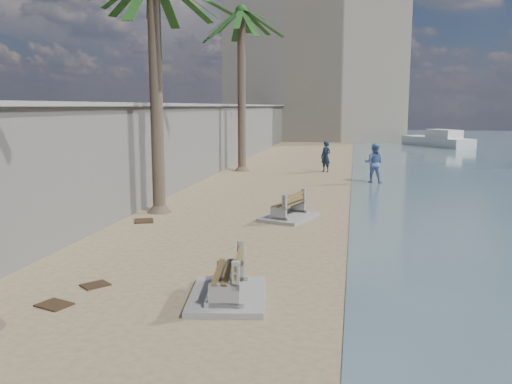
{
  "coord_description": "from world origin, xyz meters",
  "views": [
    {
      "loc": [
        2.08,
        -7.22,
        3.5
      ],
      "look_at": [
        -0.5,
        7.0,
        1.2
      ],
      "focal_mm": 38.0,
      "sensor_mm": 36.0,
      "label": 1
    }
  ],
  "objects": [
    {
      "name": "palm_back",
      "position": [
        -3.91,
        21.5,
        8.28
      ],
      "size": [
        5.0,
        5.0,
        9.32
      ],
      "color": "brown",
      "rests_on": "ground_plane"
    },
    {
      "name": "yacht_far",
      "position": [
        9.2,
        42.39,
        0.35
      ],
      "size": [
        5.55,
        7.4,
        1.5
      ],
      "primitive_type": null,
      "rotation": [
        0.0,
        0.0,
        2.11
      ],
      "color": "silver",
      "rests_on": "bay_water"
    },
    {
      "name": "seawall",
      "position": [
        -5.2,
        20.0,
        1.75
      ],
      "size": [
        0.45,
        70.0,
        3.5
      ],
      "primitive_type": "cube",
      "color": "gray",
      "rests_on": "ground_plane"
    },
    {
      "name": "person_b",
      "position": [
        3.0,
        18.1,
        1.0
      ],
      "size": [
        1.09,
        0.92,
        2.0
      ],
      "primitive_type": "imported",
      "rotation": [
        0.0,
        0.0,
        2.95
      ],
      "color": "#506AA5",
      "rests_on": "ground_plane"
    },
    {
      "name": "bench_far",
      "position": [
        0.12,
        9.33,
        0.35
      ],
      "size": [
        1.85,
        2.24,
        0.8
      ],
      "color": "gray",
      "rests_on": "ground_plane"
    },
    {
      "name": "streetlight",
      "position": [
        -5.1,
        12.0,
        6.64
      ],
      "size": [
        0.28,
        0.28,
        5.12
      ],
      "color": "#2D2D33",
      "rests_on": "wall_cap"
    },
    {
      "name": "bench_near",
      "position": [
        -0.13,
        2.05,
        0.36
      ],
      "size": [
        1.64,
        2.17,
        0.83
      ],
      "color": "gray",
      "rests_on": "ground_plane"
    },
    {
      "name": "ground_plane",
      "position": [
        0.0,
        0.0,
        0.0
      ],
      "size": [
        140.0,
        140.0,
        0.0
      ],
      "primitive_type": "plane",
      "color": "#927A59"
    },
    {
      "name": "debris_b",
      "position": [
        -3.08,
        1.16,
        0.01
      ],
      "size": [
        0.68,
        0.61,
        0.03
      ],
      "primitive_type": "cube",
      "rotation": [
        0.0,
        0.0,
        5.93
      ],
      "color": "#382616",
      "rests_on": "ground_plane"
    },
    {
      "name": "debris_c",
      "position": [
        -4.21,
        8.17,
        0.01
      ],
      "size": [
        0.79,
        0.87,
        0.03
      ],
      "primitive_type": "cube",
      "rotation": [
        0.0,
        0.0,
        1.96
      ],
      "color": "#382616",
      "rests_on": "ground_plane"
    },
    {
      "name": "debris_d",
      "position": [
        -2.87,
        2.29,
        0.01
      ],
      "size": [
        0.62,
        0.64,
        0.03
      ],
      "primitive_type": "cube",
      "rotation": [
        0.0,
        0.0,
        0.9
      ],
      "color": "#382616",
      "rests_on": "ground_plane"
    },
    {
      "name": "wall_cap",
      "position": [
        -5.2,
        20.0,
        3.55
      ],
      "size": [
        0.8,
        70.0,
        0.12
      ],
      "primitive_type": "cube",
      "color": "gray",
      "rests_on": "seawall"
    },
    {
      "name": "end_building",
      "position": [
        -2.0,
        52.0,
        7.0
      ],
      "size": [
        18.0,
        12.0,
        14.0
      ],
      "primitive_type": "cube",
      "color": "#B7AA93",
      "rests_on": "ground_plane"
    },
    {
      "name": "person_a",
      "position": [
        0.61,
        21.83,
        0.95
      ],
      "size": [
        0.82,
        0.79,
        1.89
      ],
      "primitive_type": "imported",
      "rotation": [
        0.0,
        0.0,
        -0.67
      ],
      "color": "#15233A",
      "rests_on": "ground_plane"
    }
  ]
}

